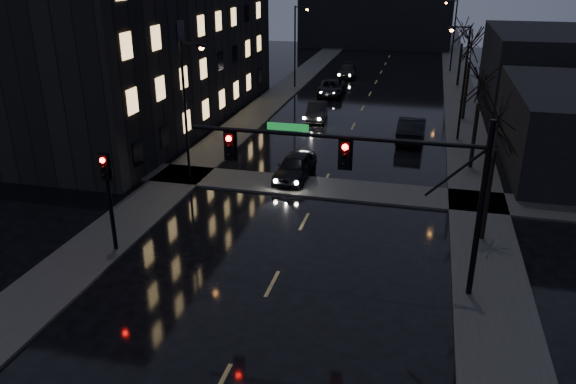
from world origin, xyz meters
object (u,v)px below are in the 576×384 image
Objects in this scene: oncoming_car_a at (295,167)px; oncoming_car_d at (347,71)px; oncoming_car_b at (317,111)px; oncoming_car_c at (331,88)px; lead_car at (411,129)px.

oncoming_car_d is at bearing 95.82° from oncoming_car_a.
oncoming_car_c reaches higher than oncoming_car_b.
oncoming_car_a is at bearing -93.23° from oncoming_car_d.
oncoming_car_b is at bearing -95.35° from oncoming_car_d.
lead_car is at bearing -33.67° from oncoming_car_b.
oncoming_car_c is at bearing -97.09° from oncoming_car_d.
oncoming_car_a is at bearing 57.96° from lead_car.
oncoming_car_b is (-1.37, 13.63, -0.07)m from oncoming_car_a.
oncoming_car_a reaches higher than oncoming_car_d.
oncoming_car_d is 0.94× the size of lead_car.
oncoming_car_a reaches higher than oncoming_car_b.
oncoming_car_a is 22.94m from oncoming_car_c.
lead_car is (6.33, 9.58, 0.08)m from oncoming_car_a.
oncoming_car_a is 1.06× the size of oncoming_car_b.
oncoming_car_c is at bearing 86.58° from oncoming_car_b.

